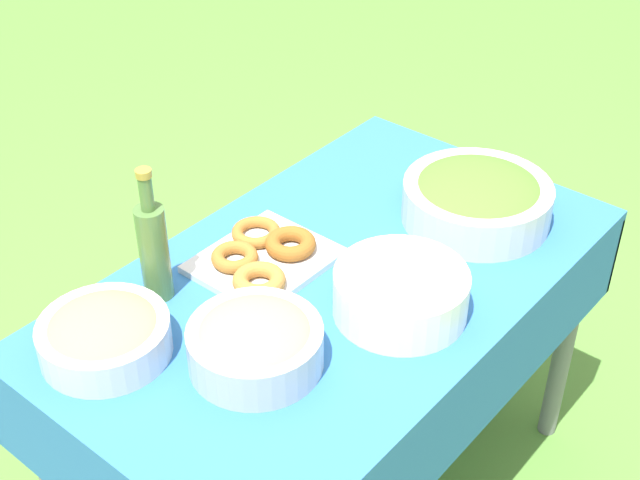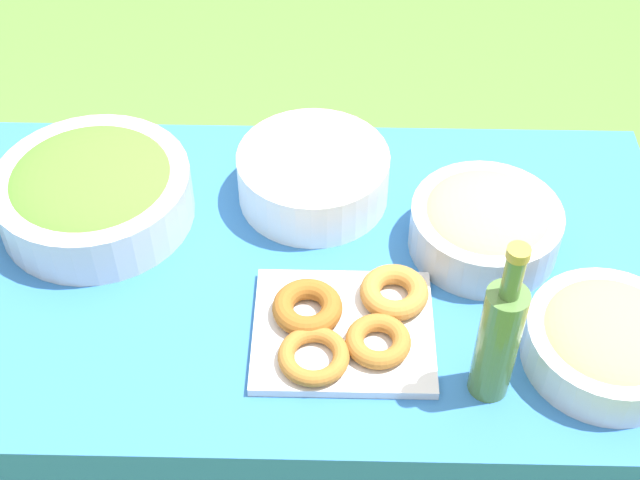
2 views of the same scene
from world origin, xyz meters
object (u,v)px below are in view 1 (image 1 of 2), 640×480
pasta_bowl (255,342)px  plate_stack (401,293)px  salad_bowl (477,198)px  donut_platter (263,257)px  bread_bowl (104,334)px  olive_oil_bottle (154,248)px

pasta_bowl → plate_stack: (-0.30, 0.12, -0.00)m
salad_bowl → plate_stack: bearing=8.9°
donut_platter → plate_stack: size_ratio=1.06×
bread_bowl → pasta_bowl: bearing=123.8°
salad_bowl → olive_oil_bottle: size_ratio=1.13×
olive_oil_bottle → bread_bowl: olive_oil_bottle is taller
salad_bowl → donut_platter: (0.45, -0.26, -0.04)m
donut_platter → plate_stack: 0.33m
pasta_bowl → plate_stack: size_ratio=0.94×
plate_stack → pasta_bowl: bearing=-22.1°
pasta_bowl → bread_bowl: size_ratio=1.02×
plate_stack → bread_bowl: 0.58m
donut_platter → olive_oil_bottle: olive_oil_bottle is taller
pasta_bowl → donut_platter: (-0.24, -0.20, -0.03)m
plate_stack → bread_bowl: plate_stack is taller
salad_bowl → donut_platter: bearing=-30.2°
salad_bowl → bread_bowl: size_ratio=1.36×
pasta_bowl → olive_oil_bottle: 0.30m
olive_oil_bottle → bread_bowl: (0.18, 0.06, -0.07)m
salad_bowl → olive_oil_bottle: bearing=-28.4°
pasta_bowl → bread_bowl: bearing=-56.2°
salad_bowl → pasta_bowl: salad_bowl is taller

